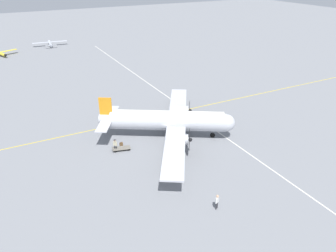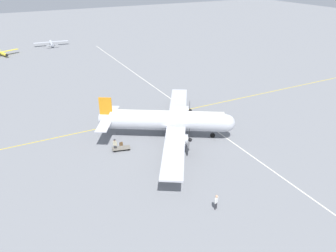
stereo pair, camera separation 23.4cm
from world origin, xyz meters
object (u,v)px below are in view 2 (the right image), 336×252
object	(u,v)px
airliner_main	(171,121)
light_aircraft_taxiing	(51,43)
crew_foreground	(216,201)
light_aircraft_distant	(1,53)
suitcase_near_door	(121,144)
baggage_cart	(121,148)
passenger_boarding	(115,144)

from	to	relation	value
airliner_main	light_aircraft_taxiing	bearing A→B (deg)	125.33
airliner_main	crew_foreground	world-z (taller)	airliner_main
airliner_main	crew_foreground	size ratio (longest dim) A/B	14.29
light_aircraft_distant	crew_foreground	bearing A→B (deg)	-11.45
crew_foreground	suitcase_near_door	size ratio (longest dim) A/B	3.08
suitcase_near_door	crew_foreground	bearing A→B (deg)	103.84
baggage_cart	light_aircraft_distant	size ratio (longest dim) A/B	0.29
baggage_cart	light_aircraft_taxiing	size ratio (longest dim) A/B	0.26
airliner_main	crew_foreground	distance (m)	15.98
airliner_main	suitcase_near_door	xyz separation A→B (m)	(7.18, -0.72, -2.23)
light_aircraft_taxiing	suitcase_near_door	bearing A→B (deg)	-177.26
suitcase_near_door	baggage_cart	bearing A→B (deg)	69.24
airliner_main	passenger_boarding	world-z (taller)	airliner_main
airliner_main	suitcase_near_door	distance (m)	7.55
passenger_boarding	crew_foreground	bearing A→B (deg)	-22.07
baggage_cart	suitcase_near_door	bearing A→B (deg)	83.12
baggage_cart	crew_foreground	bearing A→B (deg)	-60.01
airliner_main	light_aircraft_taxiing	distance (m)	66.72
crew_foreground	light_aircraft_taxiing	world-z (taller)	light_aircraft_taxiing
airliner_main	passenger_boarding	xyz separation A→B (m)	(8.30, 0.13, -1.44)
suitcase_near_door	airliner_main	bearing A→B (deg)	174.31
airliner_main	passenger_boarding	size ratio (longest dim) A/B	14.69
passenger_boarding	baggage_cart	distance (m)	1.07
airliner_main	baggage_cart	size ratio (longest dim) A/B	9.66
passenger_boarding	light_aircraft_taxiing	distance (m)	66.72
crew_foreground	light_aircraft_distant	xyz separation A→B (m)	(15.64, -75.86, -0.27)
passenger_boarding	light_aircraft_distant	size ratio (longest dim) A/B	0.19
airliner_main	baggage_cart	world-z (taller)	airliner_main
suitcase_near_door	light_aircraft_distant	distance (m)	60.67
suitcase_near_door	light_aircraft_taxiing	world-z (taller)	light_aircraft_taxiing
crew_foreground	suitcase_near_door	world-z (taller)	crew_foreground
passenger_boarding	suitcase_near_door	size ratio (longest dim) A/B	2.99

